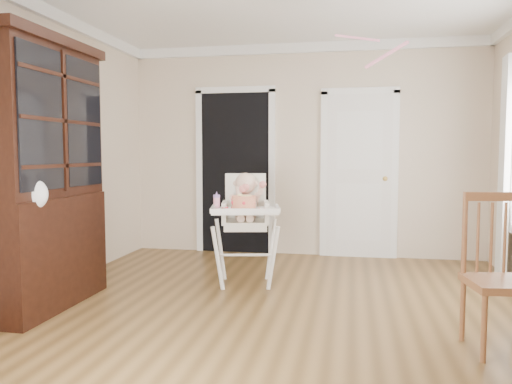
% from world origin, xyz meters
% --- Properties ---
extents(floor, '(5.00, 5.00, 0.00)m').
position_xyz_m(floor, '(0.00, 0.00, 0.00)').
color(floor, brown).
rests_on(floor, ground).
extents(wall_back, '(4.50, 0.00, 4.50)m').
position_xyz_m(wall_back, '(0.00, 2.50, 1.35)').
color(wall_back, beige).
rests_on(wall_back, floor).
extents(wall_left, '(0.00, 5.00, 5.00)m').
position_xyz_m(wall_left, '(-2.25, 0.00, 1.35)').
color(wall_left, beige).
rests_on(wall_left, floor).
extents(doorway, '(1.06, 0.05, 2.22)m').
position_xyz_m(doorway, '(-0.90, 2.48, 1.11)').
color(doorway, black).
rests_on(doorway, wall_back).
extents(closet_door, '(0.96, 0.09, 2.13)m').
position_xyz_m(closet_door, '(0.70, 2.48, 1.02)').
color(closet_door, white).
rests_on(closet_door, wall_back).
extents(high_chair, '(0.78, 0.91, 1.13)m').
position_xyz_m(high_chair, '(-0.42, 0.89, 0.70)').
color(high_chair, white).
rests_on(high_chair, floor).
extents(baby, '(0.36, 0.27, 0.50)m').
position_xyz_m(baby, '(-0.43, 0.92, 0.86)').
color(baby, beige).
rests_on(baby, high_chair).
extents(cake, '(0.29, 0.29, 0.14)m').
position_xyz_m(cake, '(-0.38, 0.60, 0.85)').
color(cake, silver).
rests_on(cake, high_chair).
extents(sippy_cup, '(0.07, 0.07, 0.16)m').
position_xyz_m(sippy_cup, '(-0.67, 0.70, 0.86)').
color(sippy_cup, pink).
rests_on(sippy_cup, high_chair).
extents(china_cabinet, '(0.60, 1.35, 2.27)m').
position_xyz_m(china_cabinet, '(-1.99, -0.14, 1.14)').
color(china_cabinet, black).
rests_on(china_cabinet, floor).
extents(dining_chair, '(0.48, 0.48, 1.05)m').
position_xyz_m(dining_chair, '(1.59, -0.43, 0.49)').
color(dining_chair, brown).
rests_on(dining_chair, floor).
extents(streamer, '(0.40, 0.33, 0.15)m').
position_xyz_m(streamer, '(0.63, 0.75, 2.35)').
color(streamer, pink).
rests_on(streamer, ceiling).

